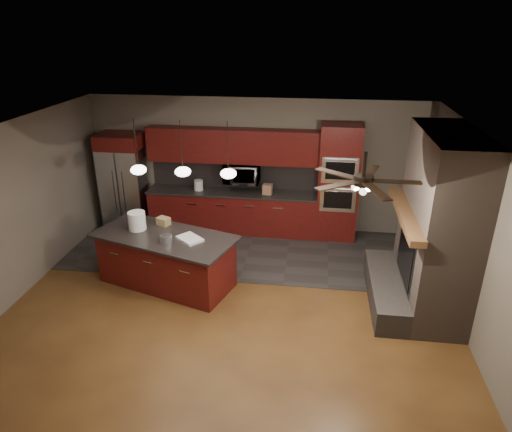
% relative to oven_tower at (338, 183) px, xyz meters
% --- Properties ---
extents(ground, '(7.00, 7.00, 0.00)m').
position_rel_oven_tower_xyz_m(ground, '(-1.70, -2.69, -1.19)').
color(ground, brown).
rests_on(ground, ground).
extents(ceiling, '(7.00, 6.00, 0.02)m').
position_rel_oven_tower_xyz_m(ceiling, '(-1.70, -2.69, 1.61)').
color(ceiling, white).
rests_on(ceiling, back_wall).
extents(back_wall, '(7.00, 0.02, 2.80)m').
position_rel_oven_tower_xyz_m(back_wall, '(-1.70, 0.31, 0.21)').
color(back_wall, '#6E6358').
rests_on(back_wall, ground).
extents(right_wall, '(0.02, 6.00, 2.80)m').
position_rel_oven_tower_xyz_m(right_wall, '(1.80, -2.69, 0.21)').
color(right_wall, '#6E6358').
rests_on(right_wall, ground).
extents(left_wall, '(0.02, 6.00, 2.80)m').
position_rel_oven_tower_xyz_m(left_wall, '(-5.20, -2.69, 0.21)').
color(left_wall, '#6E6358').
rests_on(left_wall, ground).
extents(slate_tile_patch, '(7.00, 2.40, 0.01)m').
position_rel_oven_tower_xyz_m(slate_tile_patch, '(-1.70, -0.89, -1.19)').
color(slate_tile_patch, '#2F2C2A').
rests_on(slate_tile_patch, ground).
extents(fireplace_column, '(1.30, 2.10, 2.80)m').
position_rel_oven_tower_xyz_m(fireplace_column, '(1.34, -2.29, 0.11)').
color(fireplace_column, brown).
rests_on(fireplace_column, ground).
extents(back_cabinetry, '(3.59, 0.64, 2.20)m').
position_rel_oven_tower_xyz_m(back_cabinetry, '(-2.18, 0.05, -0.30)').
color(back_cabinetry, '#591410').
rests_on(back_cabinetry, ground).
extents(oven_tower, '(0.80, 0.63, 2.38)m').
position_rel_oven_tower_xyz_m(oven_tower, '(0.00, 0.00, 0.00)').
color(oven_tower, '#591410').
rests_on(oven_tower, ground).
extents(microwave, '(0.73, 0.41, 0.50)m').
position_rel_oven_tower_xyz_m(microwave, '(-1.98, 0.06, 0.11)').
color(microwave, silver).
rests_on(microwave, back_cabinetry).
extents(refrigerator, '(0.89, 0.75, 2.07)m').
position_rel_oven_tower_xyz_m(refrigerator, '(-4.49, -0.07, -0.15)').
color(refrigerator, silver).
rests_on(refrigerator, ground).
extents(kitchen_island, '(2.58, 1.75, 0.92)m').
position_rel_oven_tower_xyz_m(kitchen_island, '(-2.91, -2.25, -0.73)').
color(kitchen_island, '#591410').
rests_on(kitchen_island, ground).
extents(white_bucket, '(0.35, 0.35, 0.32)m').
position_rel_oven_tower_xyz_m(white_bucket, '(-3.44, -2.08, -0.11)').
color(white_bucket, white).
rests_on(white_bucket, kitchen_island).
extents(paint_can, '(0.19, 0.19, 0.13)m').
position_rel_oven_tower_xyz_m(paint_can, '(-2.80, -2.50, -0.21)').
color(paint_can, silver).
rests_on(paint_can, kitchen_island).
extents(paint_tray, '(0.50, 0.49, 0.04)m').
position_rel_oven_tower_xyz_m(paint_tray, '(-2.45, -2.36, -0.25)').
color(paint_tray, silver).
rests_on(paint_tray, kitchen_island).
extents(cardboard_box, '(0.26, 0.23, 0.14)m').
position_rel_oven_tower_xyz_m(cardboard_box, '(-3.06, -1.84, -0.20)').
color(cardboard_box, '#9E8151').
rests_on(cardboard_box, kitchen_island).
extents(counter_bucket, '(0.24, 0.24, 0.22)m').
position_rel_oven_tower_xyz_m(counter_bucket, '(-2.90, 0.01, -0.18)').
color(counter_bucket, white).
rests_on(counter_bucket, back_cabinetry).
extents(counter_box, '(0.21, 0.17, 0.21)m').
position_rel_oven_tower_xyz_m(counter_box, '(-1.42, -0.04, -0.19)').
color(counter_box, '#996A4F').
rests_on(counter_box, back_cabinetry).
extents(pendant_left, '(0.26, 0.26, 0.92)m').
position_rel_oven_tower_xyz_m(pendant_left, '(-3.35, -1.99, 0.77)').
color(pendant_left, black).
rests_on(pendant_left, ceiling).
extents(pendant_center, '(0.26, 0.26, 0.92)m').
position_rel_oven_tower_xyz_m(pendant_center, '(-2.60, -1.99, 0.77)').
color(pendant_center, black).
rests_on(pendant_center, ceiling).
extents(pendant_right, '(0.26, 0.26, 0.92)m').
position_rel_oven_tower_xyz_m(pendant_right, '(-1.85, -1.99, 0.77)').
color(pendant_right, black).
rests_on(pendant_right, ceiling).
extents(ceiling_fan, '(1.27, 1.33, 0.41)m').
position_rel_oven_tower_xyz_m(ceiling_fan, '(0.10, -3.49, 1.27)').
color(ceiling_fan, black).
rests_on(ceiling_fan, ceiling).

